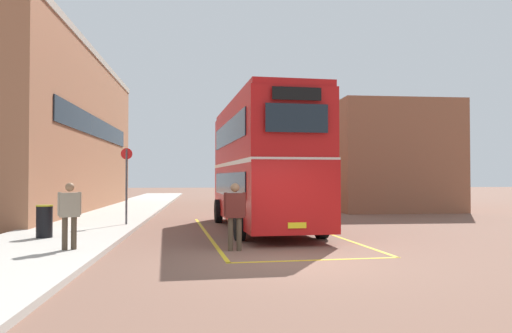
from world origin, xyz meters
TOP-DOWN VIEW (x-y plane):
  - ground_plane at (0.00, 14.40)m, footprint 135.60×135.60m
  - sidewalk_left at (-6.50, 16.80)m, footprint 4.00×57.60m
  - brick_building_left at (-11.08, 17.81)m, footprint 6.08×22.61m
  - depot_building_right at (8.91, 21.44)m, footprint 6.88×14.95m
  - double_decker_bus at (0.15, 7.07)m, footprint 3.47×10.11m
  - single_deck_bus at (3.02, 25.61)m, footprint 3.40×10.13m
  - pedestrian_boarding at (-1.20, 1.82)m, footprint 0.60×0.26m
  - pedestrian_waiting_near at (-5.38, 1.50)m, footprint 0.53×0.38m
  - litter_bin at (-6.81, 4.15)m, footprint 0.50×0.50m
  - bus_stop_sign at (-5.02, 8.21)m, footprint 0.44×0.08m
  - bay_marking_yellow at (0.22, 5.17)m, footprint 5.20×12.27m

SIDE VIEW (x-z plane):
  - ground_plane at x=0.00m, z-range 0.00..0.00m
  - bay_marking_yellow at x=0.22m, z-range 0.00..0.01m
  - sidewalk_left at x=-6.50m, z-range 0.00..0.14m
  - litter_bin at x=-6.81m, z-range 0.14..1.12m
  - pedestrian_boarding at x=-1.20m, z-range 0.16..1.96m
  - pedestrian_waiting_near at x=-5.38m, z-range 0.27..1.95m
  - single_deck_bus at x=3.02m, z-range 0.13..3.15m
  - bus_stop_sign at x=-5.02m, z-range 0.42..3.37m
  - double_decker_bus at x=0.15m, z-range 0.14..4.89m
  - depot_building_right at x=8.91m, z-range 0.00..6.29m
  - brick_building_left at x=-11.08m, z-range 0.00..9.06m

